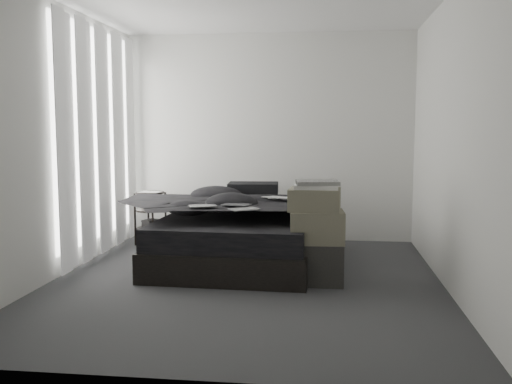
# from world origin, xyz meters

# --- Properties ---
(floor) EXTENTS (3.60, 4.20, 0.01)m
(floor) POSITION_xyz_m (0.00, 0.00, 0.00)
(floor) COLOR #363638
(floor) RESTS_ON ground
(wall_back) EXTENTS (3.60, 0.01, 2.60)m
(wall_back) POSITION_xyz_m (0.00, 2.10, 1.30)
(wall_back) COLOR silver
(wall_back) RESTS_ON ground
(wall_front) EXTENTS (3.60, 0.01, 2.60)m
(wall_front) POSITION_xyz_m (0.00, -2.10, 1.30)
(wall_front) COLOR silver
(wall_front) RESTS_ON ground
(wall_left) EXTENTS (0.01, 4.20, 2.60)m
(wall_left) POSITION_xyz_m (-1.80, 0.00, 1.30)
(wall_left) COLOR silver
(wall_left) RESTS_ON ground
(wall_right) EXTENTS (0.01, 4.20, 2.60)m
(wall_right) POSITION_xyz_m (1.80, 0.00, 1.30)
(wall_right) COLOR silver
(wall_right) RESTS_ON ground
(window_left) EXTENTS (0.02, 2.00, 2.30)m
(window_left) POSITION_xyz_m (-1.78, 0.90, 1.35)
(window_left) COLOR white
(window_left) RESTS_ON wall_left
(curtain_left) EXTENTS (0.06, 2.12, 2.48)m
(curtain_left) POSITION_xyz_m (-1.73, 0.90, 1.28)
(curtain_left) COLOR white
(curtain_left) RESTS_ON wall_left
(bed) EXTENTS (1.64, 2.13, 0.28)m
(bed) POSITION_xyz_m (-0.17, 0.76, 0.14)
(bed) COLOR black
(bed) RESTS_ON floor
(mattress) EXTENTS (1.58, 2.07, 0.22)m
(mattress) POSITION_xyz_m (-0.17, 0.76, 0.39)
(mattress) COLOR black
(mattress) RESTS_ON bed
(duvet) EXTENTS (1.59, 1.83, 0.24)m
(duvet) POSITION_xyz_m (-0.18, 0.71, 0.62)
(duvet) COLOR black
(duvet) RESTS_ON mattress
(pillow_lower) EXTENTS (0.64, 0.45, 0.14)m
(pillow_lower) POSITION_xyz_m (-0.19, 1.57, 0.57)
(pillow_lower) COLOR black
(pillow_lower) RESTS_ON mattress
(pillow_upper) EXTENTS (0.61, 0.44, 0.13)m
(pillow_upper) POSITION_xyz_m (-0.13, 1.54, 0.71)
(pillow_upper) COLOR black
(pillow_upper) RESTS_ON pillow_lower
(laptop) EXTENTS (0.39, 0.31, 0.03)m
(laptop) POSITION_xyz_m (0.21, 0.80, 0.76)
(laptop) COLOR silver
(laptop) RESTS_ON duvet
(comic_a) EXTENTS (0.30, 0.25, 0.01)m
(comic_a) POSITION_xyz_m (-0.45, 0.22, 0.75)
(comic_a) COLOR black
(comic_a) RESTS_ON duvet
(comic_b) EXTENTS (0.30, 0.23, 0.01)m
(comic_b) POSITION_xyz_m (-0.14, 0.36, 0.76)
(comic_b) COLOR black
(comic_b) RESTS_ON duvet
(comic_c) EXTENTS (0.31, 0.29, 0.01)m
(comic_c) POSITION_xyz_m (-0.02, 0.05, 0.76)
(comic_c) COLOR black
(comic_c) RESTS_ON duvet
(side_stand) EXTENTS (0.44, 0.44, 0.64)m
(side_stand) POSITION_xyz_m (-1.40, 1.57, 0.32)
(side_stand) COLOR black
(side_stand) RESTS_ON floor
(papers) EXTENTS (0.27, 0.22, 0.01)m
(papers) POSITION_xyz_m (-1.39, 1.55, 0.64)
(papers) COLOR white
(papers) RESTS_ON side_stand
(floor_books) EXTENTS (0.17, 0.21, 0.12)m
(floor_books) POSITION_xyz_m (-1.32, 1.24, 0.06)
(floor_books) COLOR black
(floor_books) RESTS_ON floor
(box_lower) EXTENTS (0.52, 0.40, 0.38)m
(box_lower) POSITION_xyz_m (0.64, 0.06, 0.19)
(box_lower) COLOR black
(box_lower) RESTS_ON floor
(box_mid) EXTENTS (0.51, 0.41, 0.29)m
(box_mid) POSITION_xyz_m (0.65, 0.05, 0.53)
(box_mid) COLOR #666250
(box_mid) RESTS_ON box_lower
(box_upper) EXTENTS (0.48, 0.39, 0.20)m
(box_upper) POSITION_xyz_m (0.63, 0.06, 0.77)
(box_upper) COLOR #666250
(box_upper) RESTS_ON box_mid
(art_book_white) EXTENTS (0.39, 0.31, 0.04)m
(art_book_white) POSITION_xyz_m (0.64, 0.06, 0.89)
(art_book_white) COLOR silver
(art_book_white) RESTS_ON box_upper
(art_book_snake) EXTENTS (0.41, 0.34, 0.04)m
(art_book_snake) POSITION_xyz_m (0.65, 0.05, 0.93)
(art_book_snake) COLOR silver
(art_book_snake) RESTS_ON art_book_white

